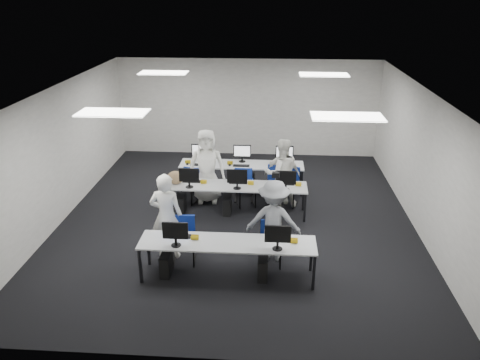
# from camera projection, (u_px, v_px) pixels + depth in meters

# --- Properties ---
(room) EXTENTS (9.00, 9.02, 3.00)m
(room) POSITION_uv_depth(u_px,v_px,m) (237.00, 157.00, 10.35)
(room) COLOR black
(room) RESTS_ON ground
(ceiling_panels) EXTENTS (5.20, 4.60, 0.02)m
(ceiling_panels) POSITION_uv_depth(u_px,v_px,m) (237.00, 90.00, 9.78)
(ceiling_panels) COLOR white
(ceiling_panels) RESTS_ON room
(desk_front) EXTENTS (3.20, 0.70, 0.73)m
(desk_front) POSITION_uv_depth(u_px,v_px,m) (227.00, 244.00, 8.45)
(desk_front) COLOR #B3B6B8
(desk_front) RESTS_ON ground
(desk_mid) EXTENTS (3.20, 0.70, 0.73)m
(desk_mid) POSITION_uv_depth(u_px,v_px,m) (238.00, 187.00, 10.85)
(desk_mid) COLOR #B3B6B8
(desk_mid) RESTS_ON ground
(desk_back) EXTENTS (3.20, 0.70, 0.73)m
(desk_back) POSITION_uv_depth(u_px,v_px,m) (242.00, 166.00, 12.14)
(desk_back) COLOR #B3B6B8
(desk_back) RESTS_ON ground
(equipment_front) EXTENTS (2.51, 0.41, 1.19)m
(equipment_front) POSITION_uv_depth(u_px,v_px,m) (217.00, 260.00, 8.57)
(equipment_front) COLOR #0D30AE
(equipment_front) RESTS_ON desk_front
(equipment_mid) EXTENTS (2.91, 0.41, 1.19)m
(equipment_mid) POSITION_uv_depth(u_px,v_px,m) (230.00, 200.00, 10.97)
(equipment_mid) COLOR white
(equipment_mid) RESTS_ON desk_mid
(equipment_back) EXTENTS (2.91, 0.41, 1.19)m
(equipment_back) POSITION_uv_depth(u_px,v_px,m) (249.00, 177.00, 12.27)
(equipment_back) COLOR white
(equipment_back) RESTS_ON desk_back
(chair_0) EXTENTS (0.48, 0.52, 0.91)m
(chair_0) POSITION_uv_depth(u_px,v_px,m) (184.00, 248.00, 9.10)
(chair_0) COLOR navy
(chair_0) RESTS_ON ground
(chair_1) EXTENTS (0.42, 0.46, 0.85)m
(chair_1) POSITION_uv_depth(u_px,v_px,m) (270.00, 251.00, 9.04)
(chair_1) COLOR navy
(chair_1) RESTS_ON ground
(chair_2) EXTENTS (0.53, 0.55, 0.84)m
(chair_2) POSITION_uv_depth(u_px,v_px,m) (189.00, 191.00, 11.65)
(chair_2) COLOR navy
(chair_2) RESTS_ON ground
(chair_3) EXTENTS (0.54, 0.57, 0.87)m
(chair_3) POSITION_uv_depth(u_px,v_px,m) (246.00, 194.00, 11.47)
(chair_3) COLOR navy
(chair_3) RESTS_ON ground
(chair_4) EXTENTS (0.58, 0.61, 0.92)m
(chair_4) POSITION_uv_depth(u_px,v_px,m) (288.00, 193.00, 11.51)
(chair_4) COLOR navy
(chair_4) RESTS_ON ground
(chair_5) EXTENTS (0.48, 0.51, 0.83)m
(chair_5) POSITION_uv_depth(u_px,v_px,m) (199.00, 186.00, 11.96)
(chair_5) COLOR navy
(chair_5) RESTS_ON ground
(chair_6) EXTENTS (0.46, 0.50, 0.92)m
(chair_6) POSITION_uv_depth(u_px,v_px,m) (244.00, 189.00, 11.74)
(chair_6) COLOR navy
(chair_6) RESTS_ON ground
(chair_7) EXTENTS (0.59, 0.62, 0.97)m
(chair_7) POSITION_uv_depth(u_px,v_px,m) (278.00, 187.00, 11.79)
(chair_7) COLOR navy
(chair_7) RESTS_ON ground
(handbag) EXTENTS (0.40, 0.27, 0.32)m
(handbag) POSITION_uv_depth(u_px,v_px,m) (176.00, 178.00, 10.85)
(handbag) COLOR olive
(handbag) RESTS_ON desk_mid
(student_0) EXTENTS (0.67, 0.46, 1.76)m
(student_0) POSITION_uv_depth(u_px,v_px,m) (166.00, 216.00, 9.05)
(student_0) COLOR white
(student_0) RESTS_ON ground
(student_1) EXTENTS (0.94, 0.80, 1.71)m
(student_1) POSITION_uv_depth(u_px,v_px,m) (281.00, 173.00, 11.21)
(student_1) COLOR white
(student_1) RESTS_ON ground
(student_2) EXTENTS (0.95, 0.66, 1.84)m
(student_2) POSITION_uv_depth(u_px,v_px,m) (207.00, 166.00, 11.43)
(student_2) COLOR white
(student_2) RESTS_ON ground
(student_3) EXTENTS (0.89, 0.42, 1.48)m
(student_3) POSITION_uv_depth(u_px,v_px,m) (282.00, 174.00, 11.46)
(student_3) COLOR white
(student_3) RESTS_ON ground
(photographer) EXTENTS (1.12, 0.71, 1.65)m
(photographer) POSITION_uv_depth(u_px,v_px,m) (274.00, 221.00, 8.99)
(photographer) COLOR gray
(photographer) RESTS_ON ground
(dslr_camera) EXTENTS (0.16, 0.19, 0.10)m
(dslr_camera) POSITION_uv_depth(u_px,v_px,m) (276.00, 175.00, 8.81)
(dslr_camera) COLOR black
(dslr_camera) RESTS_ON photographer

